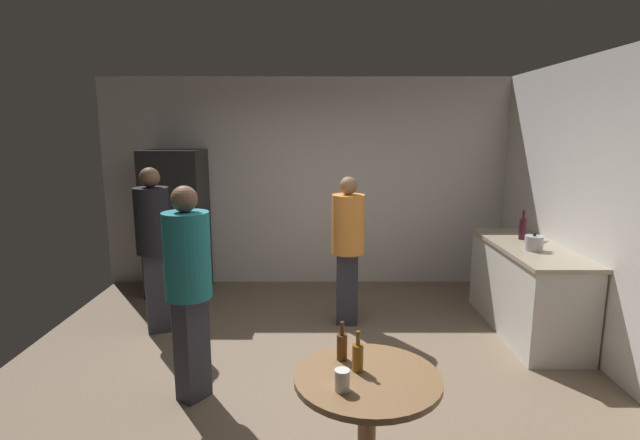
{
  "coord_description": "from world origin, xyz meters",
  "views": [
    {
      "loc": [
        0.18,
        -3.7,
        2.04
      ],
      "look_at": [
        0.17,
        0.14,
        1.32
      ],
      "focal_mm": 27.07,
      "sensor_mm": 36.0,
      "label": 1
    }
  ],
  "objects_px": {
    "wine_bottle_on_counter": "(524,228)",
    "person_in_black_shirt": "(154,238)",
    "kettle": "(535,243)",
    "beer_bottle_amber": "(358,356)",
    "person_in_orange_shirt": "(349,240)",
    "plastic_cup_white": "(343,380)",
    "refrigerator": "(178,222)",
    "beer_bottle_brown": "(343,346)",
    "foreground_table": "(368,393)",
    "person_in_teal_shirt": "(189,278)"
  },
  "relations": [
    {
      "from": "refrigerator",
      "to": "person_in_teal_shirt",
      "type": "height_order",
      "value": "refrigerator"
    },
    {
      "from": "foreground_table",
      "to": "person_in_teal_shirt",
      "type": "bearing_deg",
      "value": 140.34
    },
    {
      "from": "wine_bottle_on_counter",
      "to": "person_in_black_shirt",
      "type": "height_order",
      "value": "person_in_black_shirt"
    },
    {
      "from": "refrigerator",
      "to": "beer_bottle_brown",
      "type": "height_order",
      "value": "refrigerator"
    },
    {
      "from": "wine_bottle_on_counter",
      "to": "person_in_black_shirt",
      "type": "distance_m",
      "value": 3.8
    },
    {
      "from": "refrigerator",
      "to": "beer_bottle_brown",
      "type": "xyz_separation_m",
      "value": [
        1.91,
        -3.31,
        -0.08
      ]
    },
    {
      "from": "person_in_black_shirt",
      "to": "person_in_orange_shirt",
      "type": "bearing_deg",
      "value": 73.27
    },
    {
      "from": "person_in_orange_shirt",
      "to": "person_in_teal_shirt",
      "type": "distance_m",
      "value": 1.93
    },
    {
      "from": "refrigerator",
      "to": "person_in_black_shirt",
      "type": "xyz_separation_m",
      "value": [
        0.13,
        -1.23,
        0.08
      ]
    },
    {
      "from": "wine_bottle_on_counter",
      "to": "beer_bottle_brown",
      "type": "xyz_separation_m",
      "value": [
        -2.01,
        -2.38,
        -0.2
      ]
    },
    {
      "from": "person_in_teal_shirt",
      "to": "person_in_black_shirt",
      "type": "bearing_deg",
      "value": 152.89
    },
    {
      "from": "wine_bottle_on_counter",
      "to": "person_in_orange_shirt",
      "type": "height_order",
      "value": "person_in_orange_shirt"
    },
    {
      "from": "wine_bottle_on_counter",
      "to": "foreground_table",
      "type": "relative_size",
      "value": 0.39
    },
    {
      "from": "beer_bottle_amber",
      "to": "person_in_black_shirt",
      "type": "distance_m",
      "value": 2.9
    },
    {
      "from": "refrigerator",
      "to": "beer_bottle_amber",
      "type": "distance_m",
      "value": 3.98
    },
    {
      "from": "kettle",
      "to": "plastic_cup_white",
      "type": "height_order",
      "value": "kettle"
    },
    {
      "from": "refrigerator",
      "to": "person_in_black_shirt",
      "type": "relative_size",
      "value": 1.07
    },
    {
      "from": "beer_bottle_amber",
      "to": "person_in_orange_shirt",
      "type": "bearing_deg",
      "value": 88.06
    },
    {
      "from": "beer_bottle_amber",
      "to": "kettle",
      "type": "bearing_deg",
      "value": 47.85
    },
    {
      "from": "kettle",
      "to": "person_in_black_shirt",
      "type": "bearing_deg",
      "value": 177.27
    },
    {
      "from": "wine_bottle_on_counter",
      "to": "beer_bottle_amber",
      "type": "bearing_deg",
      "value": -127.54
    },
    {
      "from": "beer_bottle_amber",
      "to": "plastic_cup_white",
      "type": "distance_m",
      "value": 0.23
    },
    {
      "from": "beer_bottle_brown",
      "to": "plastic_cup_white",
      "type": "height_order",
      "value": "beer_bottle_brown"
    },
    {
      "from": "kettle",
      "to": "beer_bottle_amber",
      "type": "distance_m",
      "value": 2.76
    },
    {
      "from": "foreground_table",
      "to": "wine_bottle_on_counter",
      "type": "bearing_deg",
      "value": 53.81
    },
    {
      "from": "kettle",
      "to": "beer_bottle_brown",
      "type": "relative_size",
      "value": 1.06
    },
    {
      "from": "wine_bottle_on_counter",
      "to": "beer_bottle_amber",
      "type": "height_order",
      "value": "wine_bottle_on_counter"
    },
    {
      "from": "beer_bottle_amber",
      "to": "person_in_black_shirt",
      "type": "bearing_deg",
      "value": 130.04
    },
    {
      "from": "plastic_cup_white",
      "to": "person_in_black_shirt",
      "type": "height_order",
      "value": "person_in_black_shirt"
    },
    {
      "from": "wine_bottle_on_counter",
      "to": "person_in_teal_shirt",
      "type": "bearing_deg",
      "value": -153.58
    },
    {
      "from": "wine_bottle_on_counter",
      "to": "foreground_table",
      "type": "xyz_separation_m",
      "value": [
        -1.88,
        -2.57,
        -0.39
      ]
    },
    {
      "from": "refrigerator",
      "to": "wine_bottle_on_counter",
      "type": "bearing_deg",
      "value": -13.38
    },
    {
      "from": "refrigerator",
      "to": "person_in_orange_shirt",
      "type": "relative_size",
      "value": 1.15
    },
    {
      "from": "foreground_table",
      "to": "beer_bottle_amber",
      "type": "bearing_deg",
      "value": 131.96
    },
    {
      "from": "kettle",
      "to": "wine_bottle_on_counter",
      "type": "distance_m",
      "value": 0.48
    },
    {
      "from": "person_in_orange_shirt",
      "to": "person_in_black_shirt",
      "type": "bearing_deg",
      "value": -77.96
    },
    {
      "from": "kettle",
      "to": "person_in_orange_shirt",
      "type": "height_order",
      "value": "person_in_orange_shirt"
    },
    {
      "from": "person_in_black_shirt",
      "to": "person_in_teal_shirt",
      "type": "relative_size",
      "value": 1.02
    },
    {
      "from": "wine_bottle_on_counter",
      "to": "beer_bottle_amber",
      "type": "relative_size",
      "value": 1.35
    },
    {
      "from": "beer_bottle_amber",
      "to": "person_in_teal_shirt",
      "type": "distance_m",
      "value": 1.53
    },
    {
      "from": "wine_bottle_on_counter",
      "to": "person_in_orange_shirt",
      "type": "xyz_separation_m",
      "value": [
        -1.85,
        -0.09,
        -0.1
      ]
    },
    {
      "from": "person_in_black_shirt",
      "to": "person_in_teal_shirt",
      "type": "xyz_separation_m",
      "value": [
        0.68,
        -1.25,
        -0.02
      ]
    },
    {
      "from": "beer_bottle_amber",
      "to": "beer_bottle_brown",
      "type": "distance_m",
      "value": 0.15
    },
    {
      "from": "refrigerator",
      "to": "person_in_teal_shirt",
      "type": "relative_size",
      "value": 1.09
    },
    {
      "from": "plastic_cup_white",
      "to": "foreground_table",
      "type": "bearing_deg",
      "value": 45.03
    },
    {
      "from": "foreground_table",
      "to": "beer_bottle_brown",
      "type": "distance_m",
      "value": 0.3
    },
    {
      "from": "kettle",
      "to": "person_in_teal_shirt",
      "type": "distance_m",
      "value": 3.21
    },
    {
      "from": "wine_bottle_on_counter",
      "to": "plastic_cup_white",
      "type": "bearing_deg",
      "value": -126.72
    },
    {
      "from": "beer_bottle_brown",
      "to": "kettle",
      "type": "bearing_deg",
      "value": 44.75
    },
    {
      "from": "wine_bottle_on_counter",
      "to": "person_in_black_shirt",
      "type": "bearing_deg",
      "value": -175.58
    }
  ]
}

